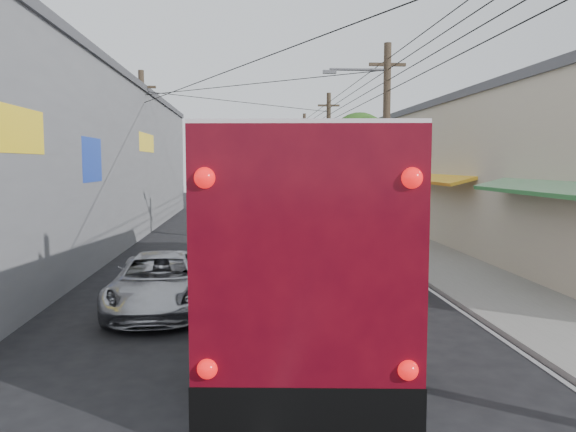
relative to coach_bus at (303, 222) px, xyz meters
name	(u,v)px	position (x,y,z in m)	size (l,w,h in m)	color
ground	(258,394)	(-1.21, -5.26, -2.07)	(120.00, 120.00, 0.00)	black
sidewalk	(376,230)	(5.29, 14.74, -2.01)	(3.00, 80.00, 0.12)	slate
building_right	(448,170)	(9.78, 16.74, 1.08)	(7.09, 40.00, 6.25)	#BEAD97
building_left	(61,160)	(-9.71, 12.73, 1.58)	(7.20, 36.00, 7.25)	gray
utility_poles	(310,151)	(1.92, 15.06, 2.06)	(11.80, 45.28, 8.00)	#473828
street_tree	(360,144)	(5.66, 20.75, 2.60)	(4.40, 4.00, 6.60)	#3F2B19
coach_bus	(303,222)	(0.00, 0.00, 0.00)	(4.22, 14.10, 4.00)	silver
jeepney	(160,282)	(-3.43, -0.11, -1.41)	(2.21, 4.78, 1.33)	#ABACB2
parked_suv	(349,234)	(2.59, 7.74, -1.29)	(2.19, 5.38, 1.56)	#9A9AA1
parked_car_mid	(316,213)	(2.59, 17.97, -1.40)	(1.58, 3.92, 1.34)	#25262B
parked_car_far	(310,201)	(3.22, 26.45, -1.29)	(1.65, 4.73, 1.56)	black
pedestrian_near	(398,230)	(4.19, 6.55, -1.03)	(0.67, 0.44, 1.85)	#CC6C9F
pedestrian_far	(413,218)	(6.39, 11.91, -1.10)	(0.83, 0.65, 1.71)	#8190BB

